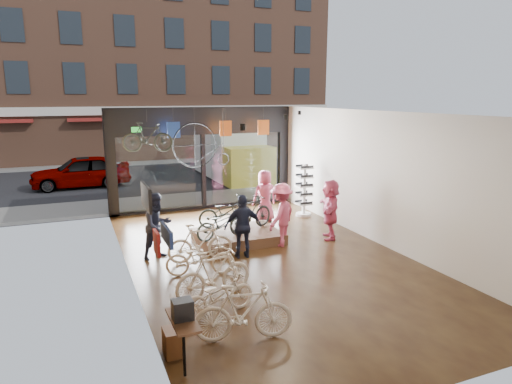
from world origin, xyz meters
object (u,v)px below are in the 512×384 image
box_truck (234,153)px  penny_farthing (204,146)px  floor_bike_1 (243,312)px  display_bike_mid (251,213)px  floor_bike_4 (200,258)px  customer_5 (330,209)px  floor_bike_5 (200,243)px  street_car (81,171)px  display_platform (238,236)px  display_bike_right (226,212)px  customer_2 (243,226)px  floor_bike_2 (218,295)px  floor_bike_3 (214,274)px  hung_bike (148,137)px  customer_3 (281,215)px  customer_4 (265,196)px  sunglasses_rack (304,190)px  display_bike_left (222,224)px  customer_1 (158,226)px

box_truck → penny_farthing: 7.22m
floor_bike_1 → display_bike_mid: display_bike_mid is taller
floor_bike_4 → customer_5: 4.60m
box_truck → floor_bike_5: size_ratio=4.09×
street_car → display_platform: 11.13m
display_platform → display_bike_right: size_ratio=1.39×
customer_2 → street_car: bearing=-64.6°
floor_bike_2 → floor_bike_1: bearing=175.2°
floor_bike_2 → floor_bike_4: bearing=-17.2°
floor_bike_2 → customer_5: 5.75m
floor_bike_4 → customer_5: (4.38, 1.34, 0.47)m
display_bike_mid → customer_5: size_ratio=0.95×
floor_bike_2 → floor_bike_5: 3.00m
floor_bike_3 → hung_bike: hung_bike is taller
street_car → customer_3: size_ratio=2.43×
display_bike_mid → display_bike_right: (-0.54, 0.67, -0.06)m
floor_bike_3 → customer_4: bearing=-45.1°
floor_bike_1 → display_bike_mid: 5.72m
floor_bike_3 → display_bike_right: size_ratio=1.03×
floor_bike_4 → box_truck: bearing=-8.9°
display_bike_mid → penny_farthing: (-0.50, 3.07, 1.69)m
customer_2 → sunglasses_rack: size_ratio=0.92×
display_platform → floor_bike_5: bearing=-140.7°
display_bike_mid → customer_2: (-0.74, -1.33, 0.04)m
floor_bike_4 → floor_bike_1: bearing=-167.3°
floor_bike_3 → display_bike_left: display_bike_left is taller
customer_3 → display_bike_left: bearing=-50.9°
customer_2 → hung_bike: bearing=-57.8°
floor_bike_2 → display_bike_right: 5.19m
customer_2 → customer_5: size_ratio=0.95×
display_bike_mid → sunglasses_rack: size_ratio=0.92×
floor_bike_1 → hung_bike: (-0.25, 7.82, 2.40)m
customer_5 → hung_bike: size_ratio=1.13×
street_car → display_bike_right: street_car is taller
display_platform → customer_1: bearing=-168.1°
display_bike_mid → floor_bike_3: bearing=123.8°
floor_bike_4 → customer_3: 3.06m
penny_farthing → display_bike_right: bearing=-91.0°
customer_1 → customer_4: size_ratio=1.00×
box_truck → customer_4: bearing=-102.2°
display_bike_left → penny_farthing: penny_farthing is taller
floor_bike_2 → customer_1: bearing=-3.7°
box_truck → floor_bike_1: (-5.08, -14.62, -0.84)m
customer_2 → customer_4: 3.62m
floor_bike_2 → display_bike_left: (1.31, 3.74, 0.32)m
display_platform → display_bike_mid: (0.41, 0.02, 0.66)m
street_car → floor_bike_2: size_ratio=2.84×
street_car → floor_bike_3: bearing=9.0°
floor_bike_2 → floor_bike_3: floor_bike_3 is taller
floor_bike_3 → floor_bike_5: (0.32, 2.20, -0.02)m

